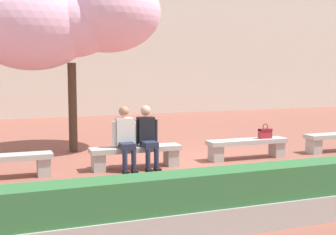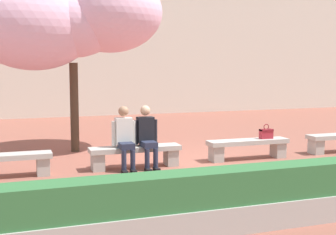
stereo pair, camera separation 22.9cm
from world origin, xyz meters
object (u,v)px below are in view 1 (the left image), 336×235
object	(u,v)px
stone_bench_near_west	(136,153)
person_seated_left	(125,136)
handbag	(265,133)
cherry_tree_main	(68,19)
stone_bench_center	(247,146)
stone_bench_west_end	(0,163)
person_seated_right	(147,134)

from	to	relation	value
stone_bench_near_west	person_seated_left	world-z (taller)	person_seated_left
person_seated_left	handbag	world-z (taller)	person_seated_left
stone_bench_near_west	cherry_tree_main	bearing A→B (deg)	112.29
stone_bench_near_west	stone_bench_center	bearing A→B (deg)	0.00
stone_bench_near_west	stone_bench_west_end	bearing A→B (deg)	180.00
stone_bench_near_west	cherry_tree_main	xyz separation A→B (m)	(-0.96, 2.34, 2.91)
stone_bench_west_end	person_seated_left	world-z (taller)	person_seated_left
person_seated_right	cherry_tree_main	world-z (taller)	cherry_tree_main
stone_bench_west_end	person_seated_right	size ratio (longest dim) A/B	1.48
stone_bench_near_west	stone_bench_center	world-z (taller)	same
stone_bench_near_west	handbag	size ratio (longest dim) A/B	5.64
stone_bench_west_end	stone_bench_near_west	xyz separation A→B (m)	(2.64, 0.00, 0.00)
stone_bench_west_end	cherry_tree_main	xyz separation A→B (m)	(1.68, 2.34, 2.91)
stone_bench_near_west	cherry_tree_main	size ratio (longest dim) A/B	0.42
stone_bench_west_end	stone_bench_center	xyz separation A→B (m)	(5.28, 0.00, 0.00)
stone_bench_near_west	person_seated_right	world-z (taller)	person_seated_right
handbag	cherry_tree_main	world-z (taller)	cherry_tree_main
person_seated_left	person_seated_right	world-z (taller)	same
stone_bench_center	cherry_tree_main	world-z (taller)	cherry_tree_main
stone_bench_west_end	person_seated_right	xyz separation A→B (m)	(2.87, -0.05, 0.39)
stone_bench_west_end	person_seated_left	bearing A→B (deg)	-1.27
person_seated_left	cherry_tree_main	world-z (taller)	cherry_tree_main
stone_bench_center	cherry_tree_main	size ratio (longest dim) A/B	0.42
stone_bench_west_end	stone_bench_near_west	distance (m)	2.64
person_seated_left	cherry_tree_main	size ratio (longest dim) A/B	0.28
cherry_tree_main	person_seated_right	bearing A→B (deg)	-63.52
stone_bench_west_end	person_seated_right	bearing A→B (deg)	-1.07
stone_bench_near_west	handbag	distance (m)	3.11
person_seated_left	cherry_tree_main	xyz separation A→B (m)	(-0.72, 2.39, 2.52)
person_seated_left	person_seated_right	xyz separation A→B (m)	(0.47, -0.00, 0.00)
person_seated_right	person_seated_left	bearing A→B (deg)	180.00
cherry_tree_main	stone_bench_near_west	bearing A→B (deg)	-67.71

